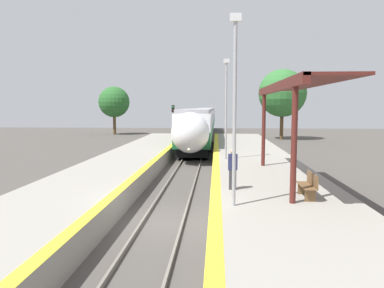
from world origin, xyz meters
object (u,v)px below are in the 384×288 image
at_px(railway_signal, 173,122).
at_px(lamppost_mid, 226,103).
at_px(train, 204,120).
at_px(person_waiting, 233,169).
at_px(lamppost_near, 235,99).
at_px(platform_bench, 309,185).

height_order(railway_signal, lamppost_mid, lamppost_mid).
bearing_deg(train, railway_signal, -97.67).
bearing_deg(person_waiting, lamppost_near, -91.58).
xyz_separation_m(train, platform_bench, (5.17, -42.65, -0.85)).
distance_m(train, person_waiting, 41.53).
relative_size(train, platform_bench, 41.72).
bearing_deg(platform_bench, train, 96.91).
distance_m(railway_signal, lamppost_mid, 15.24).
distance_m(platform_bench, person_waiting, 2.92).
xyz_separation_m(person_waiting, railway_signal, (-5.02, 22.99, 0.89)).
distance_m(platform_bench, lamppost_near, 4.21).
bearing_deg(railway_signal, lamppost_near, -78.98).
height_order(lamppost_near, lamppost_mid, same).
xyz_separation_m(person_waiting, lamppost_near, (-0.07, -2.42, 2.63)).
xyz_separation_m(train, person_waiting, (2.53, -41.45, -0.49)).
distance_m(person_waiting, railway_signal, 23.55).
relative_size(railway_signal, lamppost_near, 0.71).
xyz_separation_m(train, lamppost_mid, (2.47, -32.77, 2.14)).
xyz_separation_m(platform_bench, railway_signal, (-7.66, 24.19, 1.24)).
bearing_deg(lamppost_near, platform_bench, 24.33).
height_order(platform_bench, person_waiting, person_waiting).
height_order(train, platform_bench, train).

